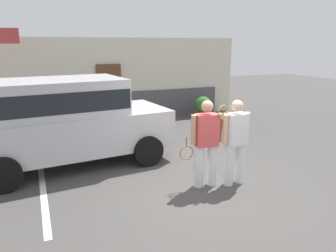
{
  "coord_description": "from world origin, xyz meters",
  "views": [
    {
      "loc": [
        -3.0,
        -5.39,
        2.82
      ],
      "look_at": [
        -0.29,
        1.2,
        1.05
      ],
      "focal_mm": 35.49,
      "sensor_mm": 36.0,
      "label": 1
    }
  ],
  "objects_px": {
    "parked_suv": "(65,118)",
    "flag_pole": "(0,62)",
    "tennis_player_woman": "(235,141)",
    "tennis_player_man": "(206,143)",
    "potted_plant_by_porch": "(203,106)"
  },
  "relations": [
    {
      "from": "tennis_player_woman",
      "to": "potted_plant_by_porch",
      "type": "bearing_deg",
      "value": -118.51
    },
    {
      "from": "potted_plant_by_porch",
      "to": "parked_suv",
      "type": "bearing_deg",
      "value": -148.39
    },
    {
      "from": "parked_suv",
      "to": "tennis_player_woman",
      "type": "height_order",
      "value": "parked_suv"
    },
    {
      "from": "tennis_player_man",
      "to": "potted_plant_by_porch",
      "type": "height_order",
      "value": "tennis_player_man"
    },
    {
      "from": "parked_suv",
      "to": "flag_pole",
      "type": "height_order",
      "value": "flag_pole"
    },
    {
      "from": "parked_suv",
      "to": "tennis_player_man",
      "type": "relative_size",
      "value": 2.71
    },
    {
      "from": "parked_suv",
      "to": "tennis_player_woman",
      "type": "distance_m",
      "value": 3.92
    },
    {
      "from": "tennis_player_woman",
      "to": "potted_plant_by_porch",
      "type": "xyz_separation_m",
      "value": [
        2.4,
        5.8,
        -0.45
      ]
    },
    {
      "from": "tennis_player_woman",
      "to": "parked_suv",
      "type": "bearing_deg",
      "value": -44.91
    },
    {
      "from": "tennis_player_woman",
      "to": "tennis_player_man",
      "type": "bearing_deg",
      "value": -18.76
    },
    {
      "from": "parked_suv",
      "to": "tennis_player_woman",
      "type": "relative_size",
      "value": 2.73
    },
    {
      "from": "parked_suv",
      "to": "potted_plant_by_porch",
      "type": "xyz_separation_m",
      "value": [
        5.44,
        3.35,
        -0.68
      ]
    },
    {
      "from": "parked_suv",
      "to": "flag_pole",
      "type": "distance_m",
      "value": 3.81
    },
    {
      "from": "tennis_player_man",
      "to": "tennis_player_woman",
      "type": "distance_m",
      "value": 0.61
    },
    {
      "from": "tennis_player_man",
      "to": "flag_pole",
      "type": "distance_m",
      "value": 7.0
    }
  ]
}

